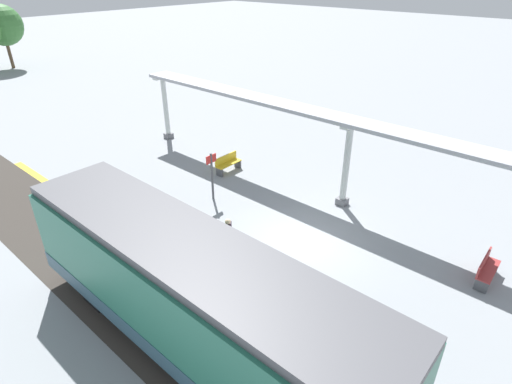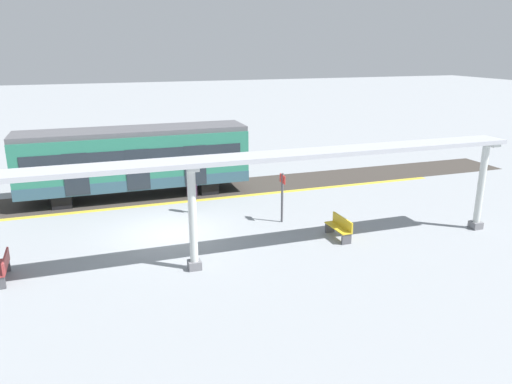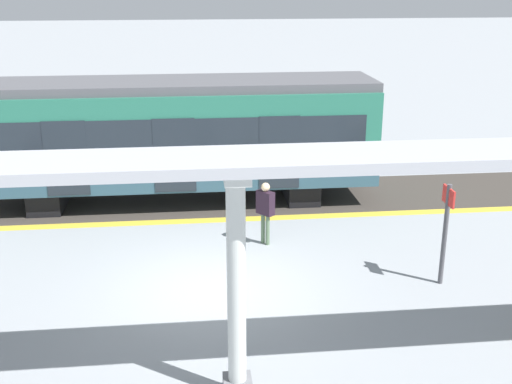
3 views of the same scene
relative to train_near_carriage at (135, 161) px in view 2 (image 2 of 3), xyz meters
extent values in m
plane|color=gray|center=(5.70, 0.78, -1.83)|extent=(176.00, 176.00, 0.00)
cube|color=gold|center=(1.77, 0.78, -1.82)|extent=(0.35, 30.86, 0.01)
cube|color=#38332D|center=(-0.01, 0.78, -1.82)|extent=(3.20, 42.86, 0.01)
cube|color=#266E57|center=(-0.01, 0.00, 0.11)|extent=(2.60, 11.19, 2.60)
cube|color=#2D4E5E|center=(-0.01, 0.00, -0.91)|extent=(2.63, 11.21, 0.55)
cube|color=#515156|center=(-0.01, 0.00, 1.53)|extent=(2.39, 11.19, 0.24)
cube|color=#1E262D|center=(1.31, 0.00, 0.43)|extent=(0.03, 10.29, 0.84)
cube|color=#1E262D|center=(1.31, -2.80, -0.14)|extent=(0.04, 1.10, 2.00)
cube|color=#1E262D|center=(1.31, 0.00, -0.14)|extent=(0.04, 1.10, 2.00)
cube|color=#1E262D|center=(1.31, 2.80, -0.14)|extent=(0.04, 1.10, 2.00)
cube|color=black|center=(-0.01, 3.58, -1.51)|extent=(2.21, 0.90, 0.64)
cube|color=black|center=(-0.01, -3.58, -1.51)|extent=(2.21, 0.90, 0.64)
cube|color=slate|center=(9.35, 1.01, -1.68)|extent=(0.44, 0.44, 0.30)
cylinder|color=silver|center=(9.35, 1.01, 0.12)|extent=(0.28, 0.28, 3.28)
cube|color=silver|center=(9.35, 1.01, 1.82)|extent=(1.10, 0.36, 0.12)
cube|color=slate|center=(9.35, 13.04, -1.68)|extent=(0.44, 0.44, 0.30)
cylinder|color=silver|center=(9.35, 13.04, 0.12)|extent=(0.28, 0.28, 3.28)
cube|color=silver|center=(9.35, 13.04, 1.82)|extent=(1.10, 0.36, 0.12)
cube|color=#A8AAB2|center=(9.35, 0.85, 1.96)|extent=(1.20, 25.19, 0.16)
cube|color=gold|center=(8.43, 7.03, -1.39)|extent=(1.51, 0.47, 0.04)
cube|color=gold|center=(8.42, 7.22, -1.17)|extent=(1.50, 0.09, 0.40)
cube|color=#4C4C51|center=(9.10, 7.04, -1.62)|extent=(0.11, 0.40, 0.42)
cube|color=#4C4C51|center=(7.76, 7.01, -1.62)|extent=(0.11, 0.40, 0.42)
cube|color=#9E3333|center=(8.14, -5.17, -1.39)|extent=(1.51, 0.48, 0.04)
cube|color=#9E3333|center=(8.13, -4.98, -1.17)|extent=(1.50, 0.10, 0.40)
cube|color=#4C4C51|center=(7.47, -5.19, -1.62)|extent=(0.11, 0.40, 0.42)
cylinder|color=#4C4C51|center=(5.97, 5.60, -0.73)|extent=(0.10, 0.10, 2.20)
cube|color=red|center=(5.97, 5.60, 0.12)|extent=(0.56, 0.04, 0.36)
cylinder|color=#546D50|center=(3.54, 2.20, -1.44)|extent=(0.10, 0.10, 0.77)
cylinder|color=#546D50|center=(3.42, 2.11, -1.44)|extent=(0.10, 0.10, 0.77)
cube|color=#281927|center=(3.48, 2.16, -0.77)|extent=(0.48, 0.44, 0.58)
sphere|color=beige|center=(3.48, 2.16, -0.37)|extent=(0.21, 0.21, 0.21)
camera|label=1|loc=(-4.84, -6.42, 7.33)|focal=28.92mm
camera|label=2|loc=(24.50, -1.92, 5.57)|focal=34.05mm
camera|label=3|loc=(17.74, 0.39, 4.36)|focal=44.92mm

